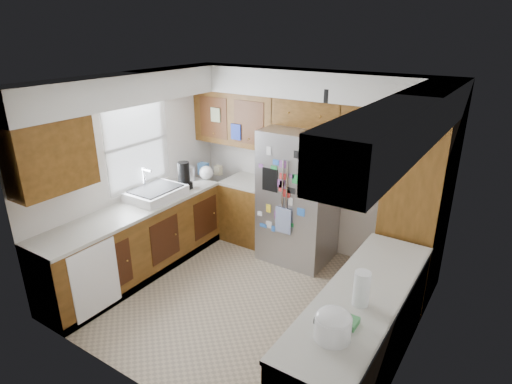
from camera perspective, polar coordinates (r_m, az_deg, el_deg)
floor at (r=5.20m, az=-1.06°, el=-14.04°), size 3.60×3.60×0.00m
room_shell at (r=4.75m, az=0.22°, el=6.87°), size 3.64×3.24×2.52m
left_counter_run at (r=5.76m, az=-12.26°, el=-5.80°), size 1.36×3.20×0.92m
right_counter_run at (r=4.08m, az=13.51°, el=-18.79°), size 0.63×2.25×0.92m
pantry at (r=5.11m, az=20.54°, el=-2.34°), size 0.60×0.90×2.15m
fridge at (r=5.68m, az=5.72°, el=-0.56°), size 0.90×0.79×1.80m
bridge_cabinet at (r=5.57m, az=7.23°, el=10.49°), size 0.96×0.34×0.35m
fridge_top_items at (r=5.50m, az=6.85°, el=13.63°), size 0.87×0.35×0.30m
sink_assembly at (r=5.67m, az=-13.20°, el=-0.13°), size 0.52×0.70×0.37m
left_counter_clutter at (r=6.11m, az=-8.11°, el=2.43°), size 0.34×0.93×0.38m
rice_cooker at (r=3.21m, az=10.23°, el=-16.91°), size 0.28×0.26×0.23m
paper_towel at (r=3.57m, az=13.90°, el=-12.39°), size 0.13×0.13×0.29m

